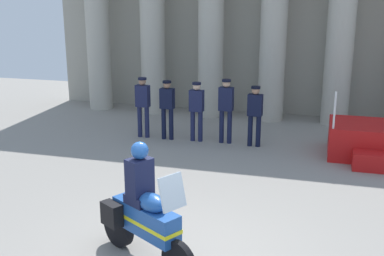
{
  "coord_description": "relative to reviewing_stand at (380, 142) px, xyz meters",
  "views": [
    {
      "loc": [
        2.04,
        -6.03,
        3.91
      ],
      "look_at": [
        -0.53,
        3.13,
        1.27
      ],
      "focal_mm": 44.55,
      "sensor_mm": 36.0,
      "label": 1
    }
  ],
  "objects": [
    {
      "name": "officer_in_row_4",
      "position": [
        -3.16,
        0.13,
        0.56
      ],
      "size": [
        0.4,
        0.25,
        1.64
      ],
      "rotation": [
        0.0,
        0.0,
        3.06
      ],
      "color": "black",
      "rests_on": "ground_plane"
    },
    {
      "name": "motorcycle_with_rider",
      "position": [
        -3.91,
        -6.09,
        0.39
      ],
      "size": [
        1.86,
        1.22,
        1.9
      ],
      "rotation": [
        0.0,
        0.0,
        -0.54
      ],
      "color": "black",
      "rests_on": "ground_plane"
    },
    {
      "name": "officer_in_row_2",
      "position": [
        -4.77,
        0.17,
        0.57
      ],
      "size": [
        0.4,
        0.25,
        1.66
      ],
      "rotation": [
        0.0,
        0.0,
        3.06
      ],
      "color": "#191E42",
      "rests_on": "ground_plane"
    },
    {
      "name": "reviewing_stand",
      "position": [
        0.0,
        0.0,
        0.0
      ],
      "size": [
        2.47,
        2.06,
        1.74
      ],
      "color": "#B71414",
      "rests_on": "ground_plane"
    },
    {
      "name": "officer_in_row_1",
      "position": [
        -5.61,
        0.13,
        0.58
      ],
      "size": [
        0.4,
        0.25,
        1.67
      ],
      "rotation": [
        0.0,
        0.0,
        3.06
      ],
      "color": "black",
      "rests_on": "ground_plane"
    },
    {
      "name": "colonnade_backdrop",
      "position": [
        -3.09,
        3.62,
        2.66
      ],
      "size": [
        15.73,
        1.68,
        5.68
      ],
      "color": "#A49F91",
      "rests_on": "ground_plane"
    },
    {
      "name": "officer_in_row_0",
      "position": [
        -6.34,
        0.14,
        0.61
      ],
      "size": [
        0.4,
        0.25,
        1.72
      ],
      "rotation": [
        0.0,
        0.0,
        3.06
      ],
      "color": "#191E42",
      "rests_on": "ground_plane"
    },
    {
      "name": "officer_in_row_3",
      "position": [
        -3.96,
        0.21,
        0.64
      ],
      "size": [
        0.4,
        0.25,
        1.77
      ],
      "rotation": [
        0.0,
        0.0,
        3.06
      ],
      "color": "#141938",
      "rests_on": "ground_plane"
    }
  ]
}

